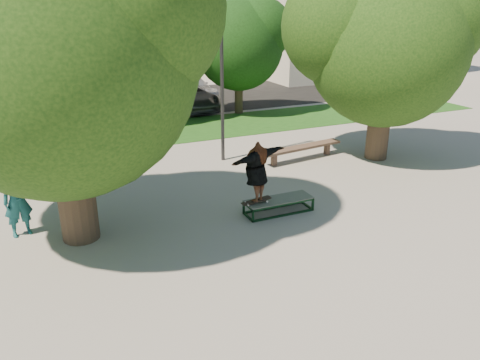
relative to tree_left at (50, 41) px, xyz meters
name	(u,v)px	position (x,y,z in m)	size (l,w,h in m)	color
ground	(262,222)	(4.29, -1.09, -4.42)	(120.00, 120.00, 0.00)	gray
grass_strip	(184,130)	(5.29, 8.41, -4.41)	(30.00, 4.00, 0.02)	#174213
asphalt_strip	(129,104)	(4.29, 14.91, -4.42)	(40.00, 8.00, 0.01)	black
tree_left	(50,41)	(0.00, 0.00, 0.00)	(6.96, 5.95, 7.12)	#38281E
tree_right	(384,37)	(10.21, 1.99, -0.33)	(6.24, 5.33, 6.51)	#38281E
bg_tree_mid	(115,30)	(3.22, 10.98, -0.41)	(5.76, 4.92, 6.24)	#38281E
bg_tree_right	(237,40)	(8.73, 10.47, -0.93)	(5.04, 4.31, 5.43)	#38281E
lamppost	(222,68)	(5.29, 3.91, -1.27)	(0.25, 0.15, 6.11)	#2D2D30
side_building	(343,18)	(22.29, 20.91, -0.42)	(15.00, 10.00, 8.00)	beige
grind_box	(279,205)	(4.97, -0.72, -4.23)	(1.80, 0.60, 0.38)	#11341A
skater_rig	(257,172)	(4.32, -0.72, -3.20)	(1.96, 1.23, 1.63)	white
bystander	(17,201)	(-1.16, 0.65, -3.55)	(0.64, 0.42, 1.74)	#175158
bench	(302,148)	(7.79, 2.80, -4.01)	(3.25, 0.87, 0.49)	brown
car_silver_a	(6,99)	(-1.66, 15.07, -3.70)	(1.72, 4.26, 1.45)	#B9BABE
car_dark	(80,104)	(1.51, 12.41, -3.73)	(1.46, 4.18, 1.38)	black
car_grey	(187,96)	(6.79, 12.41, -3.76)	(2.20, 4.77, 1.33)	#56565B
car_silver_b	(191,87)	(7.84, 15.00, -3.79)	(1.78, 4.37, 1.27)	#B7B6BB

